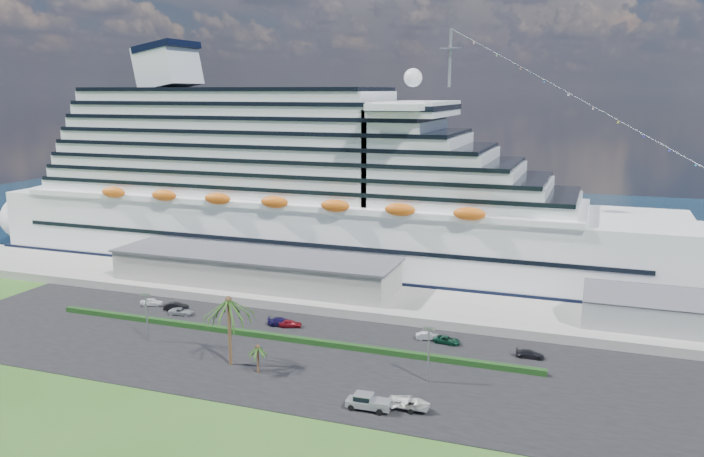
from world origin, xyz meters
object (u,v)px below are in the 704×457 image
at_px(parked_car_3, 282,322).
at_px(pickup_truck, 368,401).
at_px(cruise_ship, 314,197).
at_px(boat_trailer, 410,402).

xyz_separation_m(parked_car_3, pickup_truck, (24.97, -25.79, 0.44)).
relative_size(parked_car_3, pickup_truck, 0.82).
relative_size(cruise_ship, pickup_truck, 31.39).
xyz_separation_m(cruise_ship, parked_car_3, (11.28, -41.52, -15.85)).
relative_size(cruise_ship, parked_car_3, 38.07).
height_order(cruise_ship, parked_car_3, cruise_ship).
bearing_deg(parked_car_3, pickup_truck, -150.19).
height_order(pickup_truck, boat_trailer, pickup_truck).
distance_m(cruise_ship, parked_car_3, 45.85).
bearing_deg(parked_car_3, cruise_ship, 0.94).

